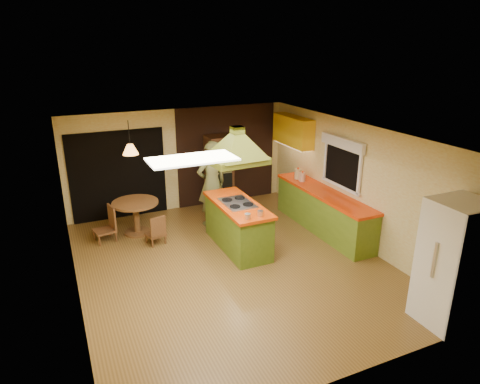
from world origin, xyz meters
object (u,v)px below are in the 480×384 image
canister_large (298,174)px  refrigerator (454,264)px  kitchen_island (238,225)px  man (212,184)px  wall_oven (219,172)px  dining_table (136,211)px

canister_large → refrigerator: bearing=-91.9°
kitchen_island → man: 1.40m
man → wall_oven: size_ratio=1.07×
canister_large → man: bearing=171.1°
man → wall_oven: bearing=-127.4°
dining_table → kitchen_island: bearing=-40.7°
dining_table → canister_large: (3.76, -0.51, 0.52)m
kitchen_island → refrigerator: refrigerator is taller
man → canister_large: man is taller
kitchen_island → wall_oven: wall_oven is taller
man → dining_table: size_ratio=1.98×
kitchen_island → refrigerator: bearing=-62.4°
man → kitchen_island: bearing=84.3°
kitchen_island → canister_large: bearing=26.1°
dining_table → canister_large: size_ratio=4.19×
man → dining_table: bearing=-14.3°
kitchen_island → dining_table: bearing=139.2°
wall_oven → canister_large: bearing=-41.9°
refrigerator → dining_table: refrigerator is taller
kitchen_island → man: (-0.05, 1.31, 0.50)m
man → canister_large: bearing=163.3°
kitchen_island → refrigerator: 4.03m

